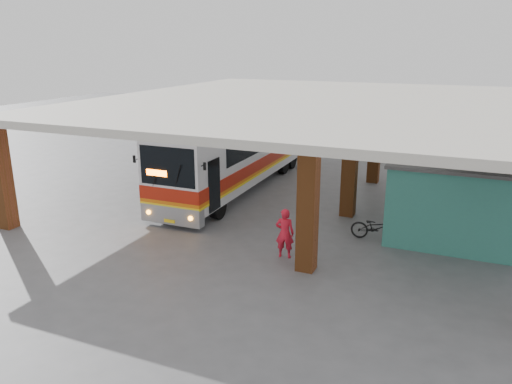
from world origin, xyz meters
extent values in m
plane|color=#515154|center=(0.00, 0.00, 0.00)|extent=(90.00, 90.00, 0.00)
cube|color=brown|center=(3.00, -3.00, 2.17)|extent=(0.60, 0.60, 4.35)
cube|color=brown|center=(3.00, 3.00, 2.17)|extent=(0.60, 0.60, 4.35)
cube|color=brown|center=(3.00, 9.00, 2.17)|extent=(0.60, 0.60, 4.35)
cube|color=brown|center=(-9.50, -4.00, 2.17)|extent=(0.60, 0.60, 4.35)
cube|color=brown|center=(-9.50, 17.00, 2.17)|extent=(0.60, 0.60, 4.35)
cube|color=brown|center=(10.00, 17.00, 2.17)|extent=(0.60, 0.60, 4.35)
cube|color=beige|center=(0.50, 6.50, 4.50)|extent=(21.00, 23.00, 0.30)
cube|color=#327F6D|center=(7.50, 4.00, 1.50)|extent=(5.00, 8.00, 3.00)
cube|color=#454545|center=(7.50, 4.00, 3.05)|extent=(5.20, 8.20, 0.12)
cube|color=#153932|center=(4.98, 2.50, 1.05)|extent=(0.08, 0.95, 2.10)
cube|color=black|center=(4.98, 5.50, 1.80)|extent=(0.08, 1.20, 1.00)
cube|color=black|center=(4.95, 5.50, 1.80)|extent=(0.04, 1.30, 1.10)
cube|color=silver|center=(-3.29, 4.93, 2.08)|extent=(2.86, 13.13, 3.06)
cube|color=silver|center=(-3.28, 3.84, 3.71)|extent=(1.34, 3.29, 0.27)
cube|color=gray|center=(-3.23, -1.42, 0.60)|extent=(2.75, 0.46, 0.76)
cube|color=#A61C0B|center=(-3.29, 4.93, 1.47)|extent=(2.90, 13.13, 0.55)
cube|color=#D4680B|center=(-3.29, 4.93, 1.13)|extent=(2.90, 13.13, 0.14)
cube|color=yellow|center=(-3.29, 4.93, 1.00)|extent=(2.90, 13.13, 0.11)
cube|color=black|center=(-3.23, -1.58, 2.64)|extent=(2.48, 0.12, 1.58)
cube|color=black|center=(-4.67, 5.79, 2.62)|extent=(0.14, 9.83, 0.98)
cube|color=black|center=(-1.92, 5.82, 2.62)|extent=(0.14, 9.83, 0.98)
cube|color=#FF5905|center=(-3.72, -1.64, 2.35)|extent=(0.93, 0.06, 0.24)
sphere|color=orange|center=(-4.21, -1.66, 0.63)|extent=(0.20, 0.20, 0.20)
sphere|color=orange|center=(-2.24, -1.64, 0.63)|extent=(0.20, 0.20, 0.20)
cube|color=yellow|center=(-3.22, -1.66, 0.38)|extent=(0.49, 0.03, 0.13)
cylinder|color=black|center=(-4.43, 0.34, 0.55)|extent=(0.36, 1.10, 1.09)
cylinder|color=black|center=(-2.06, 0.36, 0.55)|extent=(0.36, 1.10, 1.09)
cylinder|color=black|center=(-4.51, 8.75, 0.55)|extent=(0.36, 1.10, 1.09)
cylinder|color=black|center=(-2.14, 8.77, 0.55)|extent=(0.36, 1.10, 1.09)
cylinder|color=black|center=(-4.52, 10.17, 0.55)|extent=(0.36, 1.10, 1.09)
cylinder|color=black|center=(-2.15, 10.19, 0.55)|extent=(0.36, 1.10, 1.09)
imported|color=black|center=(4.70, 0.52, 0.52)|extent=(1.99, 0.70, 1.04)
imported|color=red|center=(1.98, -2.33, 0.90)|extent=(0.72, 0.54, 1.81)
cube|color=red|center=(4.44, 6.88, 0.22)|extent=(0.48, 0.48, 0.06)
cube|color=red|center=(4.61, 6.92, 0.49)|extent=(0.13, 0.41, 0.59)
cylinder|color=black|center=(4.31, 6.69, 0.10)|extent=(0.03, 0.03, 0.20)
cylinder|color=black|center=(4.63, 6.75, 0.10)|extent=(0.03, 0.03, 0.20)
cylinder|color=black|center=(4.24, 7.01, 0.10)|extent=(0.03, 0.03, 0.20)
cylinder|color=black|center=(4.57, 7.08, 0.10)|extent=(0.03, 0.03, 0.20)
camera|label=1|loc=(7.48, -17.76, 7.30)|focal=35.00mm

